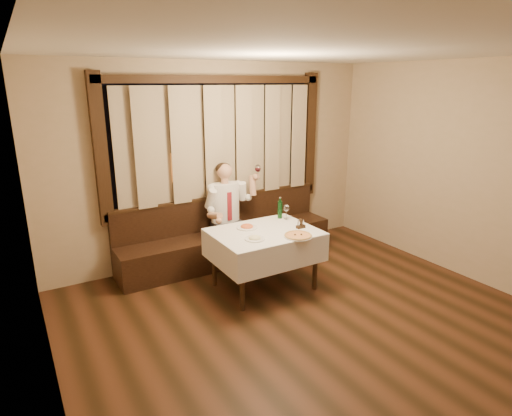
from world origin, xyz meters
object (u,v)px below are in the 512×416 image
pizza (298,236)px  green_bottle (280,209)px  seated_man (228,207)px  pasta_cream (255,237)px  banquette (227,240)px  pasta_red (247,225)px  dining_table (264,239)px  cruet_caddy (301,225)px

pizza → green_bottle: green_bottle is taller
seated_man → pizza: bearing=-79.0°
pizza → pasta_cream: bearing=159.0°
banquette → pizza: size_ratio=9.36×
banquette → seated_man: (-0.02, -0.09, 0.52)m
pasta_red → green_bottle: green_bottle is taller
dining_table → cruet_caddy: (0.45, -0.14, 0.15)m
cruet_caddy → seated_man: bearing=112.3°
pizza → green_bottle: 0.75m
green_bottle → pasta_red: bearing=-167.9°
pasta_cream → seated_man: 1.15m
pasta_cream → cruet_caddy: size_ratio=1.95×
cruet_caddy → seated_man: (-0.47, 1.07, 0.04)m
banquette → cruet_caddy: banquette is taller
pasta_red → pizza: bearing=-58.0°
pasta_cream → seated_man: (0.23, 1.13, 0.05)m
green_bottle → cruet_caddy: bearing=-90.2°
banquette → cruet_caddy: size_ratio=26.37×
green_bottle → seated_man: 0.77m
seated_man → pasta_cream: bearing=-101.5°
banquette → seated_man: 0.53m
dining_table → pizza: (0.24, -0.38, 0.12)m
green_bottle → seated_man: size_ratio=0.20×
banquette → pasta_red: size_ratio=12.21×
dining_table → cruet_caddy: bearing=-17.3°
banquette → dining_table: banquette is taller
pasta_cream → pasta_red: bearing=73.2°
banquette → dining_table: 1.08m
dining_table → banquette: bearing=90.0°
banquette → dining_table: size_ratio=2.52×
banquette → green_bottle: (0.45, -0.69, 0.57)m
pasta_cream → seated_man: size_ratio=0.16×
pasta_cream → green_bottle: bearing=36.8°
pasta_cream → banquette: bearing=78.4°
dining_table → pasta_red: (-0.13, 0.21, 0.14)m
pasta_red → cruet_caddy: (0.58, -0.35, 0.01)m
cruet_caddy → pasta_red: bearing=147.8°
dining_table → pizza: size_ratio=3.72×
green_bottle → seated_man: (-0.47, 0.60, -0.04)m
banquette → pizza: bearing=-80.5°
pizza → cruet_caddy: cruet_caddy is taller
cruet_caddy → green_bottle: bearing=88.5°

